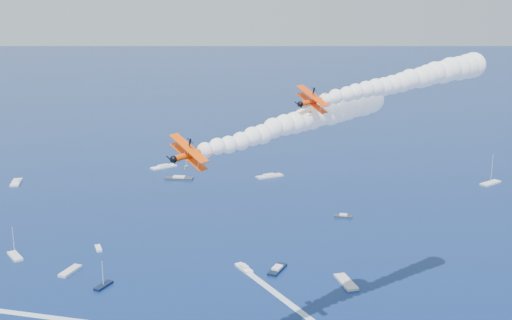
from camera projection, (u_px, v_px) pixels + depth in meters
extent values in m
cube|color=white|center=(244.00, 268.00, 183.48)|extent=(4.89, 7.52, 0.70)
cube|color=black|center=(104.00, 286.00, 172.40)|extent=(5.03, 6.34, 0.70)
cube|color=#2F343E|center=(179.00, 178.00, 274.00)|extent=(12.67, 6.77, 0.70)
cube|color=black|center=(277.00, 269.00, 182.61)|extent=(6.87, 8.82, 0.70)
cube|color=white|center=(98.00, 248.00, 197.96)|extent=(2.83, 5.33, 0.70)
cube|color=silver|center=(270.00, 176.00, 277.06)|extent=(12.56, 7.68, 0.70)
cube|color=silver|center=(70.00, 271.00, 181.73)|extent=(5.96, 8.50, 0.70)
cube|color=#2C313B|center=(343.00, 216.00, 226.55)|extent=(6.77, 4.01, 0.70)
cube|color=silver|center=(490.00, 183.00, 267.01)|extent=(11.06, 8.47, 0.70)
cube|color=silver|center=(16.00, 182.00, 267.91)|extent=(4.29, 11.28, 0.70)
cube|color=silver|center=(15.00, 256.00, 191.95)|extent=(6.23, 8.37, 0.70)
cube|color=silver|center=(346.00, 282.00, 174.62)|extent=(4.70, 10.67, 0.70)
cube|color=white|center=(164.00, 167.00, 292.26)|extent=(12.36, 9.74, 0.70)
cube|color=white|center=(285.00, 301.00, 164.57)|extent=(16.49, 35.84, 0.04)
cube|color=white|center=(42.00, 316.00, 156.53)|extent=(36.24, 15.33, 0.04)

